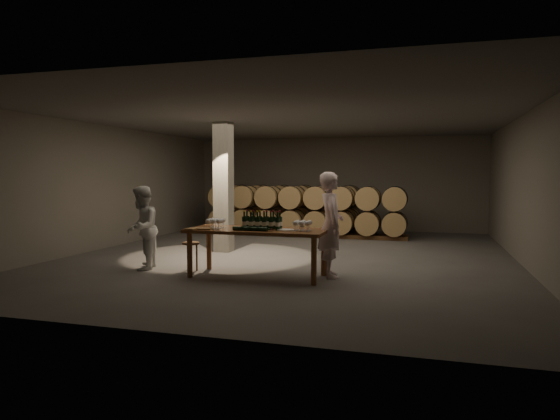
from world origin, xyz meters
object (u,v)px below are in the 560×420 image
(plate, at_px, (286,230))
(bottle_cluster, at_px, (262,223))
(tasting_table, at_px, (257,234))
(notebook_near, at_px, (205,229))
(person_man, at_px, (331,225))
(stool, at_px, (191,247))
(person_woman, at_px, (142,228))

(plate, bearing_deg, bottle_cluster, 172.50)
(tasting_table, xyz_separation_m, notebook_near, (-0.90, -0.37, 0.12))
(notebook_near, height_order, person_man, person_man)
(tasting_table, xyz_separation_m, stool, (-1.45, 0.17, -0.33))
(plate, height_order, person_man, person_man)
(plate, distance_m, person_woman, 3.04)
(notebook_near, distance_m, stool, 0.89)
(person_woman, bearing_deg, tasting_table, 70.23)
(notebook_near, xyz_separation_m, stool, (-0.55, 0.54, -0.45))
(bottle_cluster, relative_size, person_man, 0.38)
(tasting_table, relative_size, stool, 4.55)
(bottle_cluster, bearing_deg, plate, -7.50)
(stool, distance_m, person_woman, 1.09)
(tasting_table, relative_size, person_man, 1.32)
(bottle_cluster, height_order, person_man, person_man)
(notebook_near, bearing_deg, person_woman, 151.77)
(bottle_cluster, xyz_separation_m, plate, (0.47, -0.06, -0.12))
(plate, relative_size, stool, 0.55)
(bottle_cluster, height_order, notebook_near, bottle_cluster)
(stool, height_order, person_woman, person_woman)
(bottle_cluster, xyz_separation_m, person_woman, (-2.56, 0.04, -0.18))
(tasting_table, bearing_deg, stool, 173.49)
(tasting_table, bearing_deg, plate, -7.73)
(tasting_table, distance_m, bottle_cluster, 0.25)
(notebook_near, bearing_deg, plate, -2.73)
(notebook_near, xyz_separation_m, person_woman, (-1.56, 0.39, -0.07))
(person_man, bearing_deg, stool, 75.14)
(bottle_cluster, xyz_separation_m, person_man, (1.23, 0.37, -0.04))
(tasting_table, height_order, stool, tasting_table)
(bottle_cluster, relative_size, plate, 2.37)
(tasting_table, height_order, person_woman, person_woman)
(tasting_table, bearing_deg, notebook_near, -157.48)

